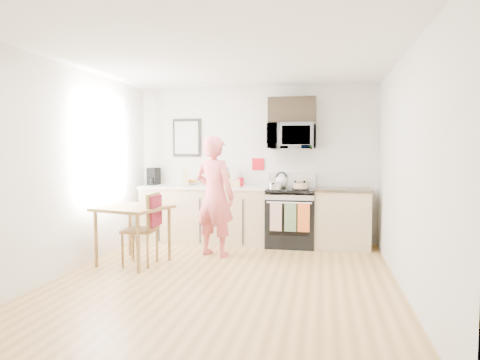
% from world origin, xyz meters
% --- Properties ---
extents(floor, '(4.60, 4.60, 0.00)m').
position_xyz_m(floor, '(0.00, 0.00, 0.00)').
color(floor, olive).
rests_on(floor, ground).
extents(back_wall, '(4.00, 0.04, 2.60)m').
position_xyz_m(back_wall, '(0.00, 2.30, 1.30)').
color(back_wall, silver).
rests_on(back_wall, floor).
extents(front_wall, '(4.00, 0.04, 2.60)m').
position_xyz_m(front_wall, '(0.00, -2.30, 1.30)').
color(front_wall, silver).
rests_on(front_wall, floor).
extents(left_wall, '(0.04, 4.60, 2.60)m').
position_xyz_m(left_wall, '(-2.00, 0.00, 1.30)').
color(left_wall, silver).
rests_on(left_wall, floor).
extents(right_wall, '(0.04, 4.60, 2.60)m').
position_xyz_m(right_wall, '(2.00, 0.00, 1.30)').
color(right_wall, silver).
rests_on(right_wall, floor).
extents(ceiling, '(4.00, 4.60, 0.04)m').
position_xyz_m(ceiling, '(0.00, 0.00, 2.60)').
color(ceiling, white).
rests_on(ceiling, back_wall).
extents(window, '(0.06, 1.40, 1.50)m').
position_xyz_m(window, '(-1.96, 0.80, 1.55)').
color(window, white).
rests_on(window, left_wall).
extents(cabinet_left, '(2.10, 0.60, 0.90)m').
position_xyz_m(cabinet_left, '(-0.80, 2.00, 0.45)').
color(cabinet_left, tan).
rests_on(cabinet_left, floor).
extents(countertop_left, '(2.14, 0.64, 0.04)m').
position_xyz_m(countertop_left, '(-0.80, 2.00, 0.92)').
color(countertop_left, beige).
rests_on(countertop_left, cabinet_left).
extents(cabinet_right, '(0.84, 0.60, 0.90)m').
position_xyz_m(cabinet_right, '(1.43, 2.00, 0.45)').
color(cabinet_right, tan).
rests_on(cabinet_right, floor).
extents(countertop_right, '(0.88, 0.64, 0.04)m').
position_xyz_m(countertop_right, '(1.43, 2.00, 0.92)').
color(countertop_right, black).
rests_on(countertop_right, cabinet_right).
extents(range, '(0.76, 0.70, 1.16)m').
position_xyz_m(range, '(0.63, 1.98, 0.44)').
color(range, black).
rests_on(range, floor).
extents(microwave, '(0.76, 0.51, 0.42)m').
position_xyz_m(microwave, '(0.63, 2.08, 1.76)').
color(microwave, silver).
rests_on(microwave, back_wall).
extents(upper_cabinet, '(0.76, 0.35, 0.40)m').
position_xyz_m(upper_cabinet, '(0.63, 2.12, 2.18)').
color(upper_cabinet, black).
rests_on(upper_cabinet, back_wall).
extents(wall_art, '(0.50, 0.04, 0.65)m').
position_xyz_m(wall_art, '(-1.20, 2.28, 1.75)').
color(wall_art, black).
rests_on(wall_art, back_wall).
extents(wall_trivet, '(0.20, 0.02, 0.20)m').
position_xyz_m(wall_trivet, '(0.05, 2.28, 1.30)').
color(wall_trivet, '#AA0E1A').
rests_on(wall_trivet, back_wall).
extents(person, '(0.74, 0.61, 1.74)m').
position_xyz_m(person, '(-0.41, 1.13, 0.87)').
color(person, '#D83B42').
rests_on(person, floor).
extents(dining_table, '(0.87, 0.87, 0.78)m').
position_xyz_m(dining_table, '(-1.37, 0.48, 0.69)').
color(dining_table, brown).
rests_on(dining_table, floor).
extents(chair, '(0.47, 0.42, 0.97)m').
position_xyz_m(chair, '(-1.13, 0.45, 0.62)').
color(chair, brown).
rests_on(chair, floor).
extents(knife_block, '(0.14, 0.16, 0.21)m').
position_xyz_m(knife_block, '(-0.44, 2.08, 1.05)').
color(knife_block, brown).
rests_on(knife_block, countertop_left).
extents(utensil_crock, '(0.11, 0.11, 0.33)m').
position_xyz_m(utensil_crock, '(-0.22, 2.15, 1.07)').
color(utensil_crock, '#AA0E1A').
rests_on(utensil_crock, countertop_left).
extents(fruit_bowl, '(0.24, 0.24, 0.09)m').
position_xyz_m(fruit_bowl, '(-1.06, 2.14, 0.98)').
color(fruit_bowl, white).
rests_on(fruit_bowl, countertop_left).
extents(milk_carton, '(0.12, 0.12, 0.26)m').
position_xyz_m(milk_carton, '(-1.14, 2.00, 1.07)').
color(milk_carton, tan).
rests_on(milk_carton, countertop_left).
extents(coffee_maker, '(0.19, 0.26, 0.29)m').
position_xyz_m(coffee_maker, '(-1.75, 2.10, 1.08)').
color(coffee_maker, black).
rests_on(coffee_maker, countertop_left).
extents(bread_bag, '(0.34, 0.21, 0.12)m').
position_xyz_m(bread_bag, '(-0.35, 1.88, 1.00)').
color(bread_bag, '#E2B676').
rests_on(bread_bag, countertop_left).
extents(cake, '(0.27, 0.27, 0.09)m').
position_xyz_m(cake, '(0.79, 1.85, 0.97)').
color(cake, black).
rests_on(cake, range).
extents(kettle, '(0.21, 0.21, 0.26)m').
position_xyz_m(kettle, '(0.46, 2.13, 1.04)').
color(kettle, white).
rests_on(kettle, range).
extents(pot, '(0.23, 0.38, 0.11)m').
position_xyz_m(pot, '(0.40, 1.78, 0.98)').
color(pot, silver).
rests_on(pot, range).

